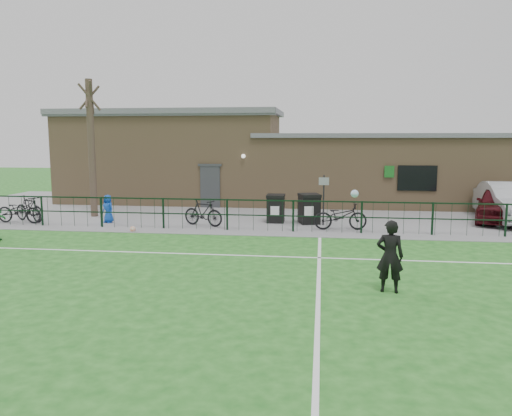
# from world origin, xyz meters

# --- Properties ---
(ground) EXTENTS (90.00, 90.00, 0.00)m
(ground) POSITION_xyz_m (0.00, 0.00, 0.00)
(ground) COLOR #1D5E1B
(ground) RESTS_ON ground
(paving_strip) EXTENTS (34.00, 13.00, 0.02)m
(paving_strip) POSITION_xyz_m (0.00, 13.50, 0.01)
(paving_strip) COLOR gray
(paving_strip) RESTS_ON ground
(pitch_line_touch) EXTENTS (28.00, 0.10, 0.01)m
(pitch_line_touch) POSITION_xyz_m (0.00, 7.80, 0.00)
(pitch_line_touch) COLOR white
(pitch_line_touch) RESTS_ON ground
(pitch_line_mid) EXTENTS (28.00, 0.10, 0.01)m
(pitch_line_mid) POSITION_xyz_m (0.00, 4.00, 0.00)
(pitch_line_mid) COLOR white
(pitch_line_mid) RESTS_ON ground
(pitch_line_perp) EXTENTS (0.10, 16.00, 0.01)m
(pitch_line_perp) POSITION_xyz_m (2.00, 0.00, 0.00)
(pitch_line_perp) COLOR white
(pitch_line_perp) RESTS_ON ground
(perimeter_fence) EXTENTS (28.00, 0.10, 1.20)m
(perimeter_fence) POSITION_xyz_m (0.00, 8.00, 0.60)
(perimeter_fence) COLOR black
(perimeter_fence) RESTS_ON ground
(bare_tree) EXTENTS (0.30, 0.30, 6.00)m
(bare_tree) POSITION_xyz_m (-8.00, 10.50, 3.00)
(bare_tree) COLOR #413227
(bare_tree) RESTS_ON ground
(wheelie_bin_left) EXTENTS (0.72, 0.81, 1.06)m
(wheelie_bin_left) POSITION_xyz_m (0.16, 10.00, 0.55)
(wheelie_bin_left) COLOR black
(wheelie_bin_left) RESTS_ON paving_strip
(wheelie_bin_right) EXTENTS (0.95, 1.02, 1.13)m
(wheelie_bin_right) POSITION_xyz_m (1.54, 9.87, 0.58)
(wheelie_bin_right) COLOR black
(wheelie_bin_right) RESTS_ON paving_strip
(sign_post) EXTENTS (0.07, 0.07, 2.00)m
(sign_post) POSITION_xyz_m (2.12, 9.55, 1.02)
(sign_post) COLOR black
(sign_post) RESTS_ON paving_strip
(car_maroon) EXTENTS (3.04, 4.68, 1.48)m
(car_maroon) POSITION_xyz_m (9.38, 11.33, 0.76)
(car_maroon) COLOR #420B11
(car_maroon) RESTS_ON paving_strip
(car_silver) EXTENTS (1.90, 5.03, 1.64)m
(car_silver) POSITION_xyz_m (9.77, 11.32, 0.84)
(car_silver) COLOR #A7A9AE
(car_silver) RESTS_ON paving_strip
(bicycle_b) EXTENTS (1.85, 1.22, 1.09)m
(bicycle_b) POSITION_xyz_m (-10.04, 8.79, 0.56)
(bicycle_b) COLOR black
(bicycle_b) RESTS_ON paving_strip
(bicycle_c) EXTENTS (2.00, 0.78, 1.03)m
(bicycle_c) POSITION_xyz_m (-10.25, 8.41, 0.54)
(bicycle_c) COLOR black
(bicycle_c) RESTS_ON paving_strip
(bicycle_d) EXTENTS (1.84, 1.10, 1.07)m
(bicycle_d) POSITION_xyz_m (-2.61, 8.74, 0.55)
(bicycle_d) COLOR black
(bicycle_d) RESTS_ON paving_strip
(bicycle_e) EXTENTS (2.06, 0.91, 1.05)m
(bicycle_e) POSITION_xyz_m (2.76, 8.59, 0.54)
(bicycle_e) COLOR black
(bicycle_e) RESTS_ON paving_strip
(spectator_child) EXTENTS (0.66, 0.57, 1.15)m
(spectator_child) POSITION_xyz_m (-6.67, 8.97, 0.59)
(spectator_child) COLOR #1347B2
(spectator_child) RESTS_ON paving_strip
(goalkeeper_kick) EXTENTS (1.07, 3.25, 2.03)m
(goalkeeper_kick) POSITION_xyz_m (3.57, 1.01, 0.86)
(goalkeeper_kick) COLOR black
(goalkeeper_kick) RESTS_ON ground
(ball_ground) EXTENTS (0.21, 0.21, 0.21)m
(ball_ground) POSITION_xyz_m (-4.95, 7.23, 0.11)
(ball_ground) COLOR white
(ball_ground) RESTS_ON ground
(clubhouse) EXTENTS (24.25, 5.40, 4.96)m
(clubhouse) POSITION_xyz_m (-0.88, 16.50, 2.22)
(clubhouse) COLOR #9C7E57
(clubhouse) RESTS_ON ground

